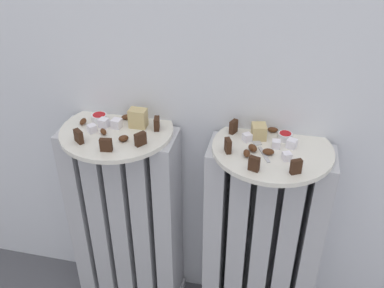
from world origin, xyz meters
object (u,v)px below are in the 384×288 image
(radiator_left, at_px, (127,223))
(plate_left, at_px, (117,131))
(radiator_right, at_px, (261,244))
(jam_bowl_left, at_px, (99,117))
(fork, at_px, (261,149))
(plate_right, at_px, (272,149))
(jam_bowl_right, at_px, (285,136))

(radiator_left, relative_size, plate_left, 2.10)
(radiator_right, xyz_separation_m, jam_bowl_left, (-0.48, 0.03, 0.35))
(radiator_left, relative_size, fork, 6.55)
(radiator_right, height_order, plate_left, plate_left)
(radiator_left, xyz_separation_m, jam_bowl_left, (-0.06, 0.03, 0.35))
(plate_left, bearing_deg, radiator_right, -0.00)
(plate_right, height_order, jam_bowl_left, jam_bowl_left)
(radiator_left, distance_m, jam_bowl_right, 0.57)
(radiator_left, height_order, radiator_right, same)
(radiator_right, relative_size, fork, 6.55)
(fork, bearing_deg, plate_right, 34.59)
(plate_right, bearing_deg, radiator_left, -180.00)
(jam_bowl_right, bearing_deg, radiator_right, -123.47)
(plate_left, distance_m, fork, 0.39)
(plate_left, height_order, plate_right, same)
(radiator_left, distance_m, jam_bowl_left, 0.36)
(radiator_right, xyz_separation_m, plate_right, (0.00, 0.00, 0.33))
(plate_left, bearing_deg, jam_bowl_right, 5.47)
(radiator_right, xyz_separation_m, plate_left, (-0.42, 0.00, 0.33))
(radiator_left, bearing_deg, plate_right, 0.00)
(radiator_left, bearing_deg, jam_bowl_right, 5.47)
(jam_bowl_left, height_order, fork, jam_bowl_left)
(radiator_left, distance_m, plate_right, 0.53)
(radiator_right, relative_size, jam_bowl_right, 17.67)
(radiator_right, bearing_deg, jam_bowl_right, 56.53)
(radiator_left, bearing_deg, fork, -2.83)
(plate_left, relative_size, jam_bowl_left, 7.17)
(radiator_left, height_order, fork, fork)
(radiator_left, bearing_deg, plate_left, 116.57)
(radiator_left, relative_size, jam_bowl_left, 15.08)
(radiator_right, height_order, plate_right, plate_right)
(plate_left, relative_size, plate_right, 1.00)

